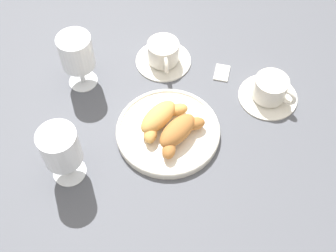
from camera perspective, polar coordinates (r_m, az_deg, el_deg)
name	(u,v)px	position (r m, az deg, el deg)	size (l,w,h in m)	color
ground_plane	(173,131)	(0.95, 0.69, -0.67)	(2.20, 2.20, 0.00)	#4C4F56
pastry_plate	(168,131)	(0.94, 0.00, -0.68)	(0.23, 0.23, 0.02)	silver
croissant_large	(160,117)	(0.93, -1.08, 1.16)	(0.13, 0.10, 0.04)	#D6994C
croissant_small	(179,132)	(0.91, 1.41, -0.80)	(0.12, 0.10, 0.04)	#AD6B33
coffee_cup_near	(270,91)	(1.01, 13.30, 4.56)	(0.14, 0.14, 0.06)	silver
coffee_cup_far	(163,54)	(1.06, -0.61, 9.40)	(0.14, 0.14, 0.06)	silver
juice_glass_left	(61,149)	(0.84, -13.94, -2.95)	(0.08, 0.08, 0.14)	white
juice_glass_right	(77,54)	(0.99, -11.93, 9.22)	(0.08, 0.08, 0.14)	white
sugar_packet	(222,72)	(1.06, 7.12, 7.03)	(0.05, 0.03, 0.01)	white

